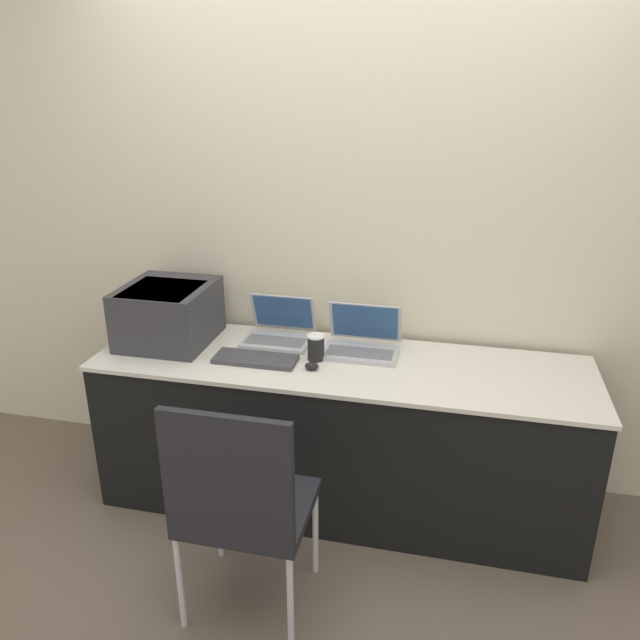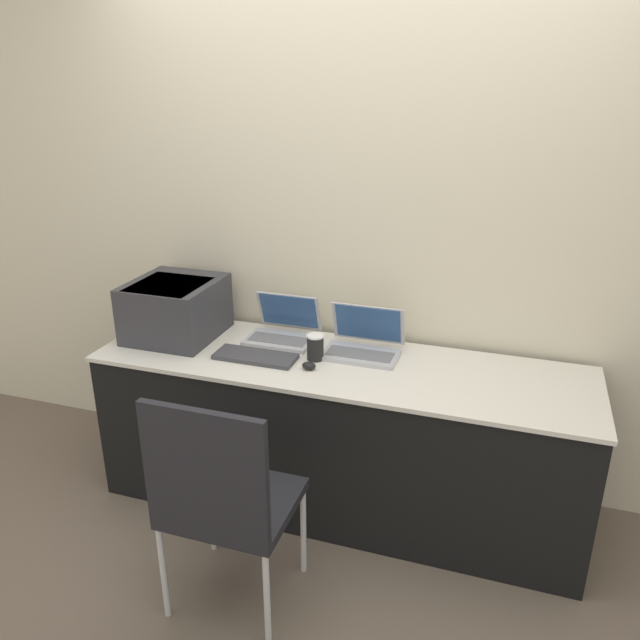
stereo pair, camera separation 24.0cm
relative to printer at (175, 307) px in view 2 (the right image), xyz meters
The scene contains 10 objects.
ground_plane 1.28m from the printer, 22.58° to the right, with size 14.00×14.00×0.00m, color #6B5B4C.
wall_back 1.00m from the printer, 21.16° to the left, with size 8.00×0.05×2.60m.
table 1.00m from the printer, ahead, with size 2.23×0.63×0.75m.
printer is the anchor object (origin of this frame).
laptop_left 0.54m from the printer, 14.09° to the left, with size 0.32×0.27×0.21m.
laptop_right 0.93m from the printer, ahead, with size 0.34×0.27×0.21m.
external_keyboard 0.51m from the printer, 15.13° to the right, with size 0.37×0.15×0.02m.
coffee_cup 0.74m from the printer, ahead, with size 0.08×0.08×0.12m.
mouse 0.77m from the printer, 11.89° to the right, with size 0.06×0.05×0.03m.
chair 1.10m from the printer, 51.94° to the right, with size 0.46×0.42×0.94m.
Camera 2 is at (0.71, -2.12, 1.95)m, focal length 35.00 mm.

